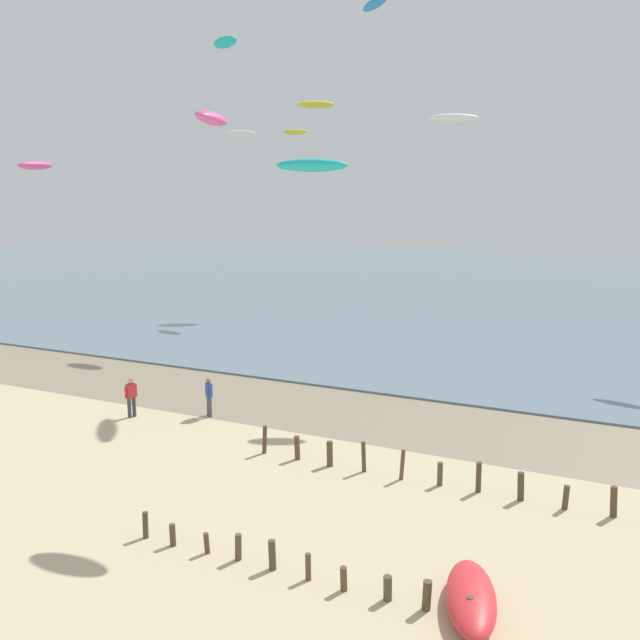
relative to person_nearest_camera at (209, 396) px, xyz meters
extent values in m
cube|color=gray|center=(8.20, 2.87, -0.91)|extent=(120.00, 6.29, 0.01)
cube|color=slate|center=(8.20, 41.01, -0.87)|extent=(160.00, 70.00, 0.10)
cylinder|color=#4C3C27|center=(4.27, -9.68, -0.54)|extent=(0.18, 0.20, 0.77)
cylinder|color=brown|center=(5.24, -9.72, -0.60)|extent=(0.20, 0.19, 0.64)
cylinder|color=brown|center=(6.33, -9.68, -0.63)|extent=(0.17, 0.16, 0.59)
cylinder|color=brown|center=(7.30, -9.61, -0.55)|extent=(0.20, 0.19, 0.75)
cylinder|color=#4F4030|center=(8.34, -9.63, -0.52)|extent=(0.23, 0.21, 0.81)
cylinder|color=brown|center=(9.41, -9.69, -0.56)|extent=(0.17, 0.17, 0.72)
cylinder|color=brown|center=(10.43, -9.76, -0.60)|extent=(0.18, 0.20, 0.65)
cylinder|color=#4A4632|center=(11.56, -9.70, -0.60)|extent=(0.21, 0.24, 0.65)
cylinder|color=brown|center=(12.53, -9.68, -0.54)|extent=(0.24, 0.23, 0.77)
cylinder|color=brown|center=(13.56, -9.74, -0.59)|extent=(0.16, 0.17, 0.65)
cylinder|color=#4E382F|center=(4.23, -2.69, -0.39)|extent=(0.19, 0.18, 1.06)
cylinder|color=brown|center=(5.60, -2.71, -0.48)|extent=(0.23, 0.22, 0.89)
cylinder|color=brown|center=(6.92, -2.77, -0.46)|extent=(0.25, 0.26, 0.92)
cylinder|color=#4A3929|center=(8.20, -2.73, -0.37)|extent=(0.19, 0.16, 1.10)
cylinder|color=brown|center=(9.62, -2.78, -0.39)|extent=(0.19, 0.18, 1.06)
cylinder|color=brown|center=(10.92, -2.72, -0.52)|extent=(0.19, 0.20, 0.80)
cylinder|color=#4E3A2D|center=(12.20, -2.69, -0.40)|extent=(0.18, 0.20, 1.03)
cylinder|color=#493B2A|center=(13.55, -2.74, -0.45)|extent=(0.24, 0.22, 0.95)
cylinder|color=#4F3C32|center=(14.92, -2.79, -0.53)|extent=(0.21, 0.19, 0.78)
cylinder|color=brown|center=(16.28, -2.70, -0.44)|extent=(0.25, 0.21, 0.97)
cylinder|color=#4C4C56|center=(-0.08, 0.07, -0.48)|extent=(0.16, 0.16, 0.88)
cylinder|color=#4C4C56|center=(0.08, -0.07, -0.48)|extent=(0.16, 0.16, 0.88)
cube|color=#2D4CA5|center=(0.00, 0.00, 0.26)|extent=(0.42, 0.40, 0.60)
sphere|color=#9E7051|center=(0.00, 0.00, 0.68)|extent=(0.22, 0.22, 0.22)
cylinder|color=#2D4CA5|center=(-0.18, 0.16, 0.21)|extent=(0.09, 0.09, 0.52)
cylinder|color=#2D4CA5|center=(0.18, -0.16, 0.21)|extent=(0.09, 0.09, 0.52)
cylinder|color=#383842|center=(-3.00, -1.60, -0.48)|extent=(0.16, 0.16, 0.88)
cylinder|color=#383842|center=(-2.91, -1.40, -0.48)|extent=(0.16, 0.16, 0.88)
cube|color=red|center=(-2.96, -1.50, 0.26)|extent=(0.35, 0.42, 0.60)
sphere|color=tan|center=(-2.96, -1.50, 0.68)|extent=(0.22, 0.22, 0.22)
cylinder|color=red|center=(-3.05, -1.72, 0.21)|extent=(0.09, 0.09, 0.52)
cylinder|color=red|center=(-2.86, -1.28, 0.21)|extent=(0.09, 0.09, 0.52)
ellipsoid|color=red|center=(13.48, -9.26, -0.59)|extent=(2.05, 3.46, 0.65)
ellipsoid|color=#E54C99|center=(-13.31, 4.09, 9.83)|extent=(1.36, 2.80, 0.57)
ellipsoid|color=yellow|center=(-7.71, 27.27, 14.79)|extent=(3.01, 2.28, 0.69)
ellipsoid|color=white|center=(8.05, 8.52, 11.85)|extent=(2.42, 1.63, 0.50)
ellipsoid|color=#19B2B7|center=(-1.97, 5.13, 15.33)|extent=(2.42, 2.18, 0.53)
ellipsoid|color=white|center=(-6.80, 14.03, 11.84)|extent=(2.51, 0.99, 0.60)
ellipsoid|color=#19B2B7|center=(6.59, -3.54, 9.55)|extent=(2.51, 0.98, 0.55)
ellipsoid|color=#2384D1|center=(3.03, 11.42, 17.84)|extent=(2.65, 2.89, 0.73)
ellipsoid|color=#E54C99|center=(3.04, -3.82, 11.11)|extent=(1.77, 2.86, 0.62)
ellipsoid|color=yellow|center=(-7.50, 23.20, 12.49)|extent=(2.29, 1.21, 0.47)
camera|label=1|loc=(16.62, -24.52, 9.12)|focal=39.88mm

